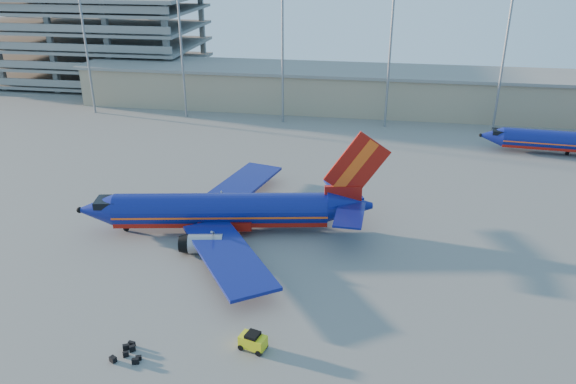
{
  "coord_description": "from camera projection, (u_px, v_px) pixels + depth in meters",
  "views": [
    {
      "loc": [
        14.09,
        -59.95,
        32.21
      ],
      "look_at": [
        3.35,
        3.05,
        4.0
      ],
      "focal_mm": 35.0,
      "sensor_mm": 36.0,
      "label": 1
    }
  ],
  "objects": [
    {
      "name": "light_mast_row",
      "position": [
        336.0,
        32.0,
        102.87
      ],
      "size": [
        101.6,
        1.6,
        28.65
      ],
      "color": "gray",
      "rests_on": "ground"
    },
    {
      "name": "luggage_pile",
      "position": [
        128.0,
        353.0,
        47.92
      ],
      "size": [
        2.65,
        2.68,
        0.55
      ],
      "color": "black",
      "rests_on": "ground"
    },
    {
      "name": "ground",
      "position": [
        257.0,
        230.0,
        69.24
      ],
      "size": [
        220.0,
        220.0,
        0.0
      ],
      "primitive_type": "plane",
      "color": "slate",
      "rests_on": "ground"
    },
    {
      "name": "parking_garage",
      "position": [
        79.0,
        34.0,
        140.81
      ],
      "size": [
        62.0,
        32.0,
        21.4
      ],
      "color": "slate",
      "rests_on": "ground"
    },
    {
      "name": "baggage_tug",
      "position": [
        253.0,
        341.0,
        48.44
      ],
      "size": [
        2.6,
        1.97,
        1.66
      ],
      "rotation": [
        0.0,
        0.0,
        -0.28
      ],
      "color": "yellow",
      "rests_on": "ground"
    },
    {
      "name": "aircraft_main",
      "position": [
        229.0,
        210.0,
        67.97
      ],
      "size": [
        37.21,
        35.48,
        12.69
      ],
      "rotation": [
        0.0,
        0.0,
        0.18
      ],
      "color": "navy",
      "rests_on": "ground"
    },
    {
      "name": "terminal_building",
      "position": [
        363.0,
        89.0,
        118.26
      ],
      "size": [
        122.0,
        16.0,
        8.5
      ],
      "color": "gray",
      "rests_on": "ground"
    },
    {
      "name": "aircraft_second",
      "position": [
        575.0,
        142.0,
        92.74
      ],
      "size": [
        31.03,
        12.07,
        10.5
      ],
      "rotation": [
        0.0,
        0.0,
        -0.06
      ],
      "color": "navy",
      "rests_on": "ground"
    }
  ]
}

